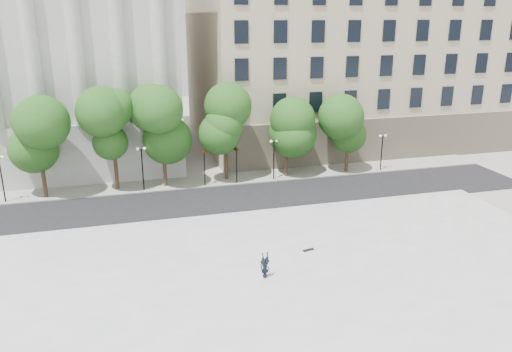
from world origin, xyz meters
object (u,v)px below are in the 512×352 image
at_px(traffic_light_west, 204,150).
at_px(skateboard, 308,250).
at_px(person_lying, 265,274).
at_px(traffic_light_east, 236,147).

distance_m(traffic_light_west, skateboard, 17.29).
distance_m(person_lying, skateboard, 4.79).
relative_size(traffic_light_west, traffic_light_east, 0.99).
height_order(traffic_light_east, skateboard, traffic_light_east).
xyz_separation_m(traffic_light_east, person_lying, (-2.66, -19.18, -3.09)).
distance_m(traffic_light_east, skateboard, 16.78).
bearing_deg(skateboard, traffic_light_east, 81.59).
bearing_deg(traffic_light_east, person_lying, -97.89).
height_order(person_lying, skateboard, person_lying).
bearing_deg(traffic_light_west, traffic_light_east, 0.00).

